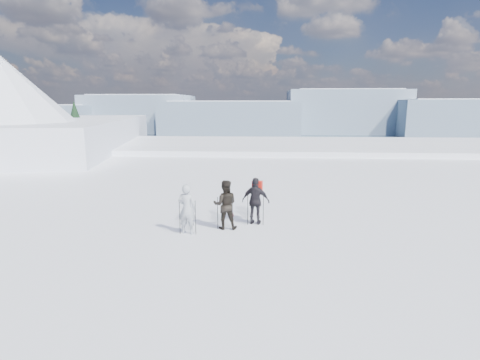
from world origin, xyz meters
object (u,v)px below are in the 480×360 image
at_px(skier_dark, 225,205).
at_px(skier_pack, 256,201).
at_px(skier_grey, 187,209).
at_px(skis_loose, 229,210).

height_order(skier_dark, skier_pack, skier_dark).
distance_m(skier_dark, skier_pack, 1.28).
xyz_separation_m(skier_grey, skier_dark, (1.30, 0.62, 0.01)).
bearing_deg(skier_dark, skis_loose, -92.08).
height_order(skier_grey, skis_loose, skier_grey).
relative_size(skier_pack, skis_loose, 1.08).
height_order(skier_pack, skis_loose, skier_pack).
relative_size(skier_dark, skier_pack, 1.01).
bearing_deg(skier_pack, skier_dark, 40.17).
bearing_deg(skier_pack, skier_grey, 38.23).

